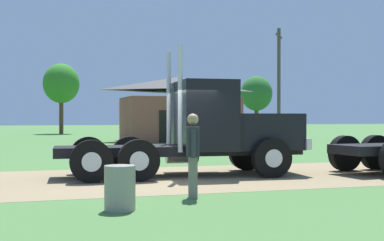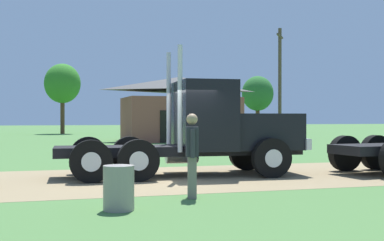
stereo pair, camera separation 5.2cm
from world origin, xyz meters
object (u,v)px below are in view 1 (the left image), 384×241
shed_building (179,110)px  steel_barrel (120,188)px  truck_foreground_white (209,132)px  visitor_standing_near (193,152)px  utility_pole_far (279,81)px

shed_building → steel_barrel: bearing=-107.3°
truck_foreground_white → steel_barrel: size_ratio=8.87×
visitor_standing_near → utility_pole_far: size_ratio=0.21×
truck_foreground_white → utility_pole_far: bearing=59.1°
truck_foreground_white → shed_building: size_ratio=0.88×
visitor_standing_near → truck_foreground_white: bearing=67.1°
shed_building → visitor_standing_near: bearing=-104.4°
truck_foreground_white → steel_barrel: 6.23m
steel_barrel → shed_building: 28.24m
truck_foreground_white → utility_pole_far: 24.94m
visitor_standing_near → shed_building: (6.66, 25.89, 1.28)m
steel_barrel → utility_pole_far: (16.15, 26.33, 4.11)m
visitor_standing_near → utility_pole_far: 29.36m
steel_barrel → utility_pole_far: size_ratio=0.10×
steel_barrel → shed_building: size_ratio=0.10×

